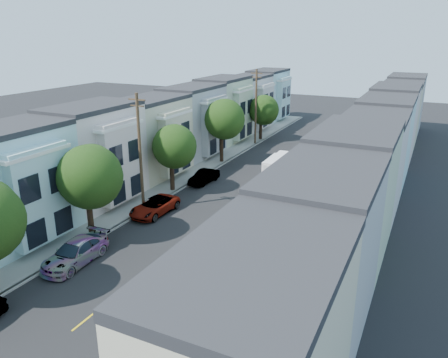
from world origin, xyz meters
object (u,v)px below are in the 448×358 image
(utility_pole_near, at_px, (140,153))
(parked_right_d, at_px, (338,148))
(parked_left_b, at_px, (76,253))
(tree_d, at_px, (224,119))
(parked_right_c, at_px, (319,168))
(tree_b, at_px, (89,177))
(utility_pole_far, at_px, (256,107))
(parked_left_d, at_px, (204,177))
(parked_right_b, at_px, (248,243))
(tree_e, at_px, (263,110))
(tree_far_r, at_px, (359,123))
(fedex_truck, at_px, (281,169))
(parked_left_c, at_px, (155,206))
(lead_sedan, at_px, (311,155))
(tree_c, at_px, (174,147))
(parked_right_a, at_px, (197,298))

(utility_pole_near, xyz_separation_m, parked_right_d, (11.20, 26.66, -4.52))
(utility_pole_near, height_order, parked_left_b, utility_pole_near)
(tree_d, bearing_deg, parked_right_c, 3.28)
(tree_b, distance_m, utility_pole_far, 32.16)
(utility_pole_far, xyz_separation_m, parked_right_c, (11.20, -9.26, -4.49))
(parked_left_d, bearing_deg, tree_b, -90.36)
(tree_b, relative_size, parked_left_d, 1.81)
(parked_left_d, distance_m, parked_right_b, 15.31)
(tree_e, distance_m, tree_far_r, 13.22)
(fedex_truck, height_order, parked_left_c, fedex_truck)
(tree_d, distance_m, tree_e, 12.72)
(tree_e, xyz_separation_m, parked_left_d, (1.40, -20.25, -3.65))
(parked_left_c, distance_m, parked_right_d, 28.72)
(utility_pole_far, bearing_deg, parked_right_c, -39.58)
(lead_sedan, bearing_deg, tree_c, -123.53)
(utility_pole_near, height_order, parked_left_c, utility_pole_near)
(utility_pole_near, distance_m, fedex_truck, 15.09)
(utility_pole_near, height_order, lead_sedan, utility_pole_near)
(tree_c, relative_size, parked_right_a, 1.56)
(fedex_truck, xyz_separation_m, parked_right_b, (2.69, -15.16, -0.87))
(lead_sedan, bearing_deg, parked_left_b, -108.19)
(parked_right_a, xyz_separation_m, parked_right_c, (0.00, 27.21, 0.03))
(tree_d, distance_m, parked_right_d, 16.06)
(utility_pole_far, distance_m, parked_right_a, 38.41)
(parked_right_c, bearing_deg, parked_right_a, -89.85)
(parked_right_b, bearing_deg, utility_pole_near, 168.11)
(tree_far_r, distance_m, parked_left_c, 31.25)
(utility_pole_far, relative_size, fedex_truck, 1.69)
(tree_e, relative_size, fedex_truck, 1.09)
(parked_right_b, bearing_deg, parked_right_a, -85.86)
(tree_d, bearing_deg, tree_far_r, 43.11)
(tree_d, distance_m, parked_left_d, 8.92)
(utility_pole_near, xyz_separation_m, parked_left_c, (1.40, -0.33, -4.46))
(tree_d, bearing_deg, tree_c, -90.00)
(tree_d, bearing_deg, tree_e, 90.00)
(parked_right_b, bearing_deg, lead_sedan, 99.04)
(tree_e, xyz_separation_m, tree_far_r, (13.20, -0.34, -0.68))
(parked_right_b, bearing_deg, parked_left_b, -142.83)
(tree_c, bearing_deg, tree_d, 90.00)
(lead_sedan, height_order, parked_left_b, parked_left_b)
(tree_d, xyz_separation_m, parked_left_b, (1.40, -25.69, -4.44))
(fedex_truck, relative_size, parked_right_c, 1.24)
(tree_far_r, distance_m, parked_left_d, 23.33)
(lead_sedan, bearing_deg, parked_left_c, -113.72)
(tree_c, bearing_deg, lead_sedan, 60.74)
(tree_c, height_order, utility_pole_far, utility_pole_far)
(tree_e, bearing_deg, parked_left_b, -87.91)
(tree_e, relative_size, parked_left_d, 1.61)
(parked_left_c, bearing_deg, parked_right_a, -43.23)
(parked_right_c, bearing_deg, parked_left_c, -119.70)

